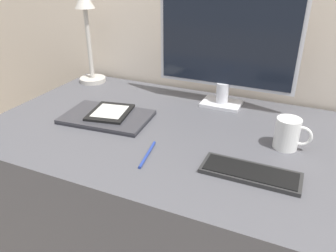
# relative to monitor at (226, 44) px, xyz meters

# --- Properties ---
(desk) EXTENTS (1.52, 0.78, 0.70)m
(desk) POSITION_rel_monitor_xyz_m (0.02, -0.28, -0.59)
(desk) COLOR #4C4C51
(desk) RESTS_ON ground_plane
(monitor) EXTENTS (0.53, 0.11, 0.45)m
(monitor) POSITION_rel_monitor_xyz_m (0.00, 0.00, 0.00)
(monitor) COLOR silver
(monitor) RESTS_ON desk
(keyboard) EXTENTS (0.27, 0.10, 0.01)m
(keyboard) POSITION_rel_monitor_xyz_m (0.20, -0.44, -0.24)
(keyboard) COLOR #282828
(keyboard) RESTS_ON desk
(laptop) EXTENTS (0.33, 0.23, 0.02)m
(laptop) POSITION_rel_monitor_xyz_m (-0.35, -0.30, -0.24)
(laptop) COLOR #232328
(laptop) RESTS_ON desk
(ereader) EXTENTS (0.17, 0.19, 0.01)m
(ereader) POSITION_rel_monitor_xyz_m (-0.35, -0.29, -0.22)
(ereader) COLOR black
(ereader) RESTS_ON laptop
(desk_lamp) EXTENTS (0.12, 0.12, 0.41)m
(desk_lamp) POSITION_rel_monitor_xyz_m (-0.64, 0.02, -0.00)
(desk_lamp) COLOR #BCB7AD
(desk_lamp) RESTS_ON desk
(coffee_mug) EXTENTS (0.11, 0.07, 0.10)m
(coffee_mug) POSITION_rel_monitor_xyz_m (0.28, -0.25, -0.19)
(coffee_mug) COLOR white
(coffee_mug) RESTS_ON desk
(pen) EXTENTS (0.03, 0.15, 0.01)m
(pen) POSITION_rel_monitor_xyz_m (-0.10, -0.47, -0.24)
(pen) COLOR navy
(pen) RESTS_ON desk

